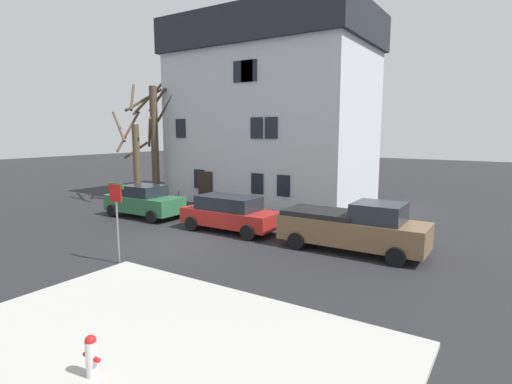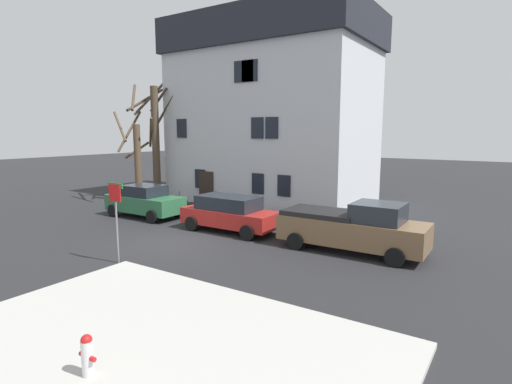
{
  "view_description": "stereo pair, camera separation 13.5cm",
  "coord_description": "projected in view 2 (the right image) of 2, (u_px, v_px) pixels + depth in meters",
  "views": [
    {
      "loc": [
        11.84,
        -11.96,
        4.6
      ],
      "look_at": [
        1.8,
        3.61,
        1.82
      ],
      "focal_mm": 28.38,
      "sensor_mm": 36.0,
      "label": 1
    },
    {
      "loc": [
        11.96,
        -11.89,
        4.6
      ],
      "look_at": [
        1.8,
        3.61,
        1.82
      ],
      "focal_mm": 28.38,
      "sensor_mm": 36.0,
      "label": 2
    }
  ],
  "objects": [
    {
      "name": "pickup_truck_brown",
      "position": [
        353.0,
        227.0,
        15.51
      ],
      "size": [
        5.61,
        2.17,
        1.99
      ],
      "color": "brown",
      "rests_on": "ground_plane"
    },
    {
      "name": "tree_bare_mid",
      "position": [
        155.0,
        137.0,
        26.56
      ],
      "size": [
        2.81,
        3.59,
        7.97
      ],
      "color": "#4C3D2D",
      "rests_on": "ground_plane"
    },
    {
      "name": "car_green_sedan",
      "position": [
        145.0,
        201.0,
        21.87
      ],
      "size": [
        4.45,
        2.07,
        1.74
      ],
      "color": "#2D6B42",
      "rests_on": "ground_plane"
    },
    {
      "name": "tree_bare_near",
      "position": [
        137.0,
        158.0,
        26.38
      ],
      "size": [
        2.78,
        2.8,
        5.95
      ],
      "color": "brown",
      "rests_on": "ground_plane"
    },
    {
      "name": "sidewalk_slab",
      "position": [
        113.0,
        370.0,
        7.76
      ],
      "size": [
        10.1,
        8.78,
        0.12
      ],
      "primitive_type": "cube",
      "color": "#B7B5AD",
      "rests_on": "ground_plane"
    },
    {
      "name": "bicycle_leaning",
      "position": [
        181.0,
        202.0,
        24.51
      ],
      "size": [
        1.68,
        0.6,
        1.03
      ],
      "color": "black",
      "rests_on": "ground_plane"
    },
    {
      "name": "building_main",
      "position": [
        272.0,
        110.0,
        26.68
      ],
      "size": [
        12.94,
        7.97,
        11.81
      ],
      "color": "silver",
      "rests_on": "ground_plane"
    },
    {
      "name": "street_sign_pole",
      "position": [
        116.0,
        208.0,
        14.0
      ],
      "size": [
        0.76,
        0.07,
        2.84
      ],
      "color": "slate",
      "rests_on": "ground_plane"
    },
    {
      "name": "fire_hydrant",
      "position": [
        87.0,
        354.0,
        7.44
      ],
      "size": [
        0.42,
        0.22,
        0.81
      ],
      "color": "silver",
      "rests_on": "sidewalk_slab"
    },
    {
      "name": "ground_plane",
      "position": [
        173.0,
        242.0,
        17.0
      ],
      "size": [
        120.0,
        120.0,
        0.0
      ],
      "primitive_type": "plane",
      "color": "#262628"
    },
    {
      "name": "car_red_wagon",
      "position": [
        230.0,
        213.0,
        18.7
      ],
      "size": [
        4.64,
        2.01,
        1.66
      ],
      "color": "#AD231E",
      "rests_on": "ground_plane"
    }
  ]
}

